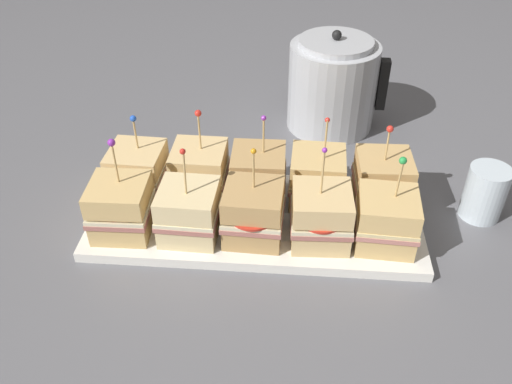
# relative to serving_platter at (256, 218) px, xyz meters

# --- Properties ---
(ground_plane) EXTENTS (6.00, 6.00, 0.00)m
(ground_plane) POSITION_rel_serving_platter_xyz_m (0.00, 0.00, -0.01)
(ground_plane) COLOR slate
(serving_platter) EXTENTS (0.56, 0.24, 0.02)m
(serving_platter) POSITION_rel_serving_platter_xyz_m (0.00, 0.00, 0.00)
(serving_platter) COLOR white
(serving_platter) RESTS_ON ground_plane
(sandwich_front_far_left) EXTENTS (0.10, 0.10, 0.17)m
(sandwich_front_far_left) POSITION_rel_serving_platter_xyz_m (-0.22, -0.06, 0.06)
(sandwich_front_far_left) COLOR tan
(sandwich_front_far_left) RESTS_ON serving_platter
(sandwich_front_left) EXTENTS (0.10, 0.10, 0.17)m
(sandwich_front_left) POSITION_rel_serving_platter_xyz_m (-0.10, -0.06, 0.05)
(sandwich_front_left) COLOR beige
(sandwich_front_left) RESTS_ON serving_platter
(sandwich_front_center) EXTENTS (0.10, 0.10, 0.17)m
(sandwich_front_center) POSITION_rel_serving_platter_xyz_m (-0.00, -0.05, 0.06)
(sandwich_front_center) COLOR tan
(sandwich_front_center) RESTS_ON serving_platter
(sandwich_front_right) EXTENTS (0.10, 0.10, 0.17)m
(sandwich_front_right) POSITION_rel_serving_platter_xyz_m (0.11, -0.05, 0.06)
(sandwich_front_right) COLOR #DBB77A
(sandwich_front_right) RESTS_ON serving_platter
(sandwich_front_far_right) EXTENTS (0.10, 0.10, 0.16)m
(sandwich_front_far_right) POSITION_rel_serving_platter_xyz_m (0.21, -0.05, 0.05)
(sandwich_front_far_right) COLOR tan
(sandwich_front_far_right) RESTS_ON serving_platter
(sandwich_back_far_left) EXTENTS (0.10, 0.10, 0.15)m
(sandwich_back_far_left) POSITION_rel_serving_platter_xyz_m (-0.22, 0.05, 0.05)
(sandwich_back_far_left) COLOR #DBB77A
(sandwich_back_far_left) RESTS_ON serving_platter
(sandwich_back_left) EXTENTS (0.10, 0.10, 0.17)m
(sandwich_back_left) POSITION_rel_serving_platter_xyz_m (-0.10, 0.05, 0.06)
(sandwich_back_left) COLOR #DBB77A
(sandwich_back_left) RESTS_ON serving_platter
(sandwich_back_center) EXTENTS (0.10, 0.10, 0.16)m
(sandwich_back_center) POSITION_rel_serving_platter_xyz_m (0.00, 0.05, 0.06)
(sandwich_back_center) COLOR tan
(sandwich_back_center) RESTS_ON serving_platter
(sandwich_back_right) EXTENTS (0.10, 0.10, 0.17)m
(sandwich_back_right) POSITION_rel_serving_platter_xyz_m (0.10, 0.05, 0.06)
(sandwich_back_right) COLOR tan
(sandwich_back_right) RESTS_ON serving_platter
(sandwich_back_far_right) EXTENTS (0.10, 0.10, 0.16)m
(sandwich_back_far_right) POSITION_rel_serving_platter_xyz_m (0.22, 0.05, 0.06)
(sandwich_back_far_right) COLOR tan
(sandwich_back_far_right) RESTS_ON serving_platter
(kettle_steel) EXTENTS (0.21, 0.19, 0.22)m
(kettle_steel) POSITION_rel_serving_platter_xyz_m (0.14, 0.35, 0.09)
(kettle_steel) COLOR #B7BABF
(kettle_steel) RESTS_ON ground_plane
(drinking_glass) EXTENTS (0.07, 0.07, 0.10)m
(drinking_glass) POSITION_rel_serving_platter_xyz_m (0.39, 0.05, 0.04)
(drinking_glass) COLOR silver
(drinking_glass) RESTS_ON ground_plane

